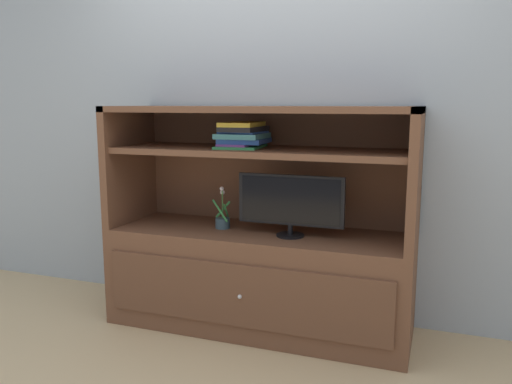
# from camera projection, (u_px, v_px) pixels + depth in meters

# --- Properties ---
(ground_plane) EXTENTS (8.00, 8.00, 0.00)m
(ground_plane) POSITION_uv_depth(u_px,v_px,m) (235.00, 353.00, 2.88)
(ground_plane) COLOR tan
(painted_rear_wall) EXTENTS (6.00, 0.10, 2.80)m
(painted_rear_wall) POSITION_uv_depth(u_px,v_px,m) (277.00, 100.00, 3.34)
(painted_rear_wall) COLOR #9EA8B2
(painted_rear_wall) RESTS_ON ground_plane
(media_console) EXTENTS (1.85, 0.63, 1.36)m
(media_console) POSITION_uv_depth(u_px,v_px,m) (259.00, 257.00, 3.18)
(media_console) COLOR brown
(media_console) RESTS_ON ground_plane
(tv_monitor) EXTENTS (0.63, 0.16, 0.36)m
(tv_monitor) POSITION_uv_depth(u_px,v_px,m) (290.00, 202.00, 2.99)
(tv_monitor) COLOR black
(tv_monitor) RESTS_ON media_console
(potted_plant) EXTENTS (0.12, 0.10, 0.26)m
(potted_plant) POSITION_uv_depth(u_px,v_px,m) (223.00, 220.00, 3.21)
(potted_plant) COLOR #384C56
(potted_plant) RESTS_ON media_console
(magazine_stack) EXTENTS (0.30, 0.36, 0.15)m
(magazine_stack) POSITION_uv_depth(u_px,v_px,m) (243.00, 135.00, 3.08)
(magazine_stack) COLOR #338C4C
(magazine_stack) RESTS_ON media_console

